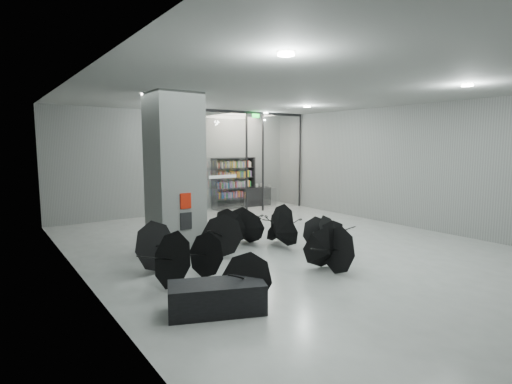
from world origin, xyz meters
TOP-DOWN VIEW (x-y plane):
  - room at (0.00, 0.00)m, footprint 14.00×14.02m
  - column at (-2.50, 2.00)m, footprint 1.20×1.20m
  - fire_cabinet at (-2.50, 1.38)m, footprint 0.28×0.04m
  - info_panel at (-2.50, 1.38)m, footprint 0.30×0.03m
  - exit_sign at (2.40, 5.30)m, footprint 0.30×0.06m
  - glass_partition at (2.39, 5.50)m, footprint 5.06×0.08m
  - bench at (-3.57, -1.98)m, footprint 1.69×1.21m
  - bookshelf at (2.28, 6.75)m, footprint 1.99×0.56m
  - shop_counter at (3.38, 6.76)m, footprint 1.41×0.66m
  - umbrella_cluster at (-1.21, 0.04)m, footprint 5.35×4.68m

SIDE VIEW (x-z plane):
  - bench at x=-3.57m, z-range 0.00..0.50m
  - umbrella_cluster at x=-1.21m, z-range -0.34..0.96m
  - shop_counter at x=3.38m, z-range 0.00..0.82m
  - info_panel at x=-2.50m, z-range 0.64..1.06m
  - bookshelf at x=2.28m, z-range 0.00..2.16m
  - fire_cabinet at x=-2.50m, z-range 1.16..1.54m
  - column at x=-2.50m, z-range 0.00..4.00m
  - glass_partition at x=2.39m, z-range 0.18..4.18m
  - room at x=0.00m, z-range 0.84..4.85m
  - exit_sign at x=2.40m, z-range 3.74..3.90m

